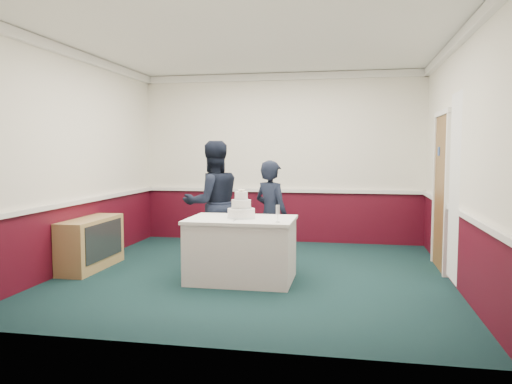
% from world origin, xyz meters
% --- Properties ---
extents(ground, '(5.00, 5.00, 0.00)m').
position_xyz_m(ground, '(0.00, 0.00, 0.00)').
color(ground, '#122A2E').
rests_on(ground, ground).
extents(room_shell, '(5.00, 5.00, 3.00)m').
position_xyz_m(room_shell, '(0.08, 0.61, 1.97)').
color(room_shell, white).
rests_on(room_shell, ground).
extents(sideboard, '(0.41, 1.20, 0.70)m').
position_xyz_m(sideboard, '(-2.28, -0.10, 0.35)').
color(sideboard, '#A88251').
rests_on(sideboard, ground).
extents(cake_table, '(1.32, 0.92, 0.79)m').
position_xyz_m(cake_table, '(-0.10, -0.34, 0.40)').
color(cake_table, white).
rests_on(cake_table, ground).
extents(wedding_cake, '(0.35, 0.35, 0.36)m').
position_xyz_m(wedding_cake, '(-0.10, -0.34, 0.90)').
color(wedding_cake, white).
rests_on(wedding_cake, cake_table).
extents(cake_knife, '(0.02, 0.22, 0.00)m').
position_xyz_m(cake_knife, '(-0.13, -0.54, 0.79)').
color(cake_knife, silver).
rests_on(cake_knife, cake_table).
extents(champagne_flute, '(0.05, 0.05, 0.21)m').
position_xyz_m(champagne_flute, '(0.40, -0.62, 0.93)').
color(champagne_flute, silver).
rests_on(champagne_flute, cake_table).
extents(person_man, '(1.09, 1.04, 1.77)m').
position_xyz_m(person_man, '(-0.68, 0.43, 0.88)').
color(person_man, black).
rests_on(person_man, ground).
extents(person_woman, '(0.65, 0.60, 1.50)m').
position_xyz_m(person_woman, '(0.17, 0.34, 0.75)').
color(person_woman, black).
rests_on(person_woman, ground).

